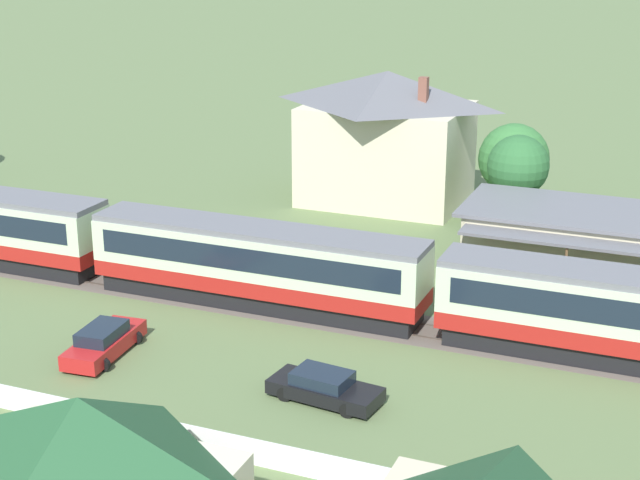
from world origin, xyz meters
The scene contains 11 objects.
ground_plane centered at (0.00, 0.00, 0.00)m, with size 600.00×600.00×0.00m, color #607547.
passenger_train centered at (1.15, 0.12, 2.27)m, with size 53.93×3.02×4.09m.
railway_track centered at (1.63, 0.12, 0.01)m, with size 127.31×3.60×0.04m.
station_building centered at (15.05, 10.38, 1.90)m, with size 12.38×8.00×3.74m.
station_house_grey_roof centered at (0.77, 20.31, 4.57)m, with size 11.25×8.53×8.87m.
cottage_dark_green_roof centered at (5.09, -20.22, 2.82)m, with size 8.94×6.37×5.44m.
picket_fence_front centered at (-2.81, -13.57, 0.53)m, with size 49.38×0.06×1.05m, color white.
parked_car_red centered at (-2.80, -7.87, 0.66)m, with size 2.40×4.91×1.41m.
parked_car_black centered at (7.84, -8.09, 0.59)m, with size 4.75×2.32×1.23m.
yard_tree_0 centered at (10.50, 15.98, 4.38)m, with size 3.69×3.69×6.26m.
yard_tree_1 centered at (9.67, 18.71, 4.13)m, with size 4.42×4.42×6.35m.
Camera 1 is at (21.18, -40.91, 18.63)m, focal length 55.00 mm.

